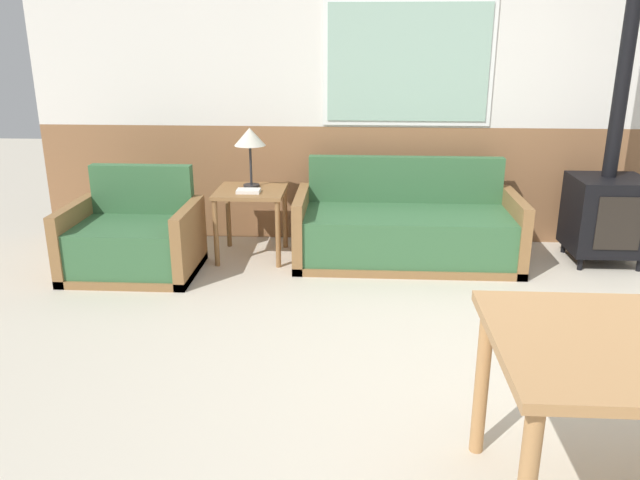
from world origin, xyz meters
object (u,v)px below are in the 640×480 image
(armchair, at_px, (134,242))
(wood_stove, at_px, (608,197))
(side_table, at_px, (251,201))
(table_lamp, at_px, (250,139))
(couch, at_px, (406,231))

(armchair, xyz_separation_m, wood_stove, (3.66, 0.47, 0.29))
(side_table, bearing_deg, table_lamp, 95.55)
(couch, bearing_deg, table_lamp, 173.89)
(couch, height_order, side_table, couch)
(wood_stove, bearing_deg, armchair, -172.75)
(couch, relative_size, table_lamp, 3.67)
(side_table, distance_m, table_lamp, 0.49)
(side_table, relative_size, wood_stove, 0.22)
(couch, xyz_separation_m, armchair, (-2.09, -0.38, -0.00))
(side_table, bearing_deg, wood_stove, 0.96)
(couch, bearing_deg, armchair, -169.71)
(couch, xyz_separation_m, wood_stove, (1.57, 0.09, 0.29))
(table_lamp, relative_size, wood_stove, 0.19)
(armchair, distance_m, side_table, 0.97)
(side_table, relative_size, table_lamp, 1.18)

